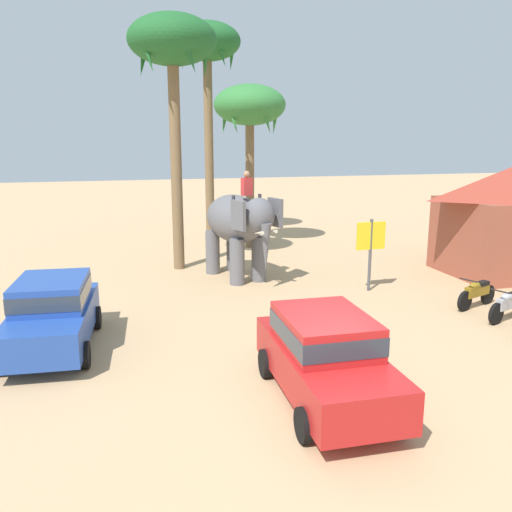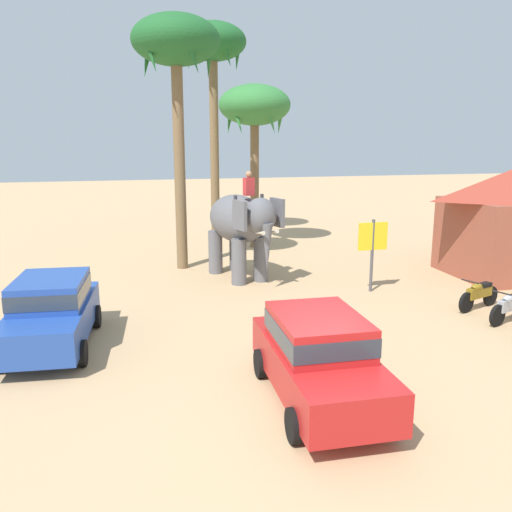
{
  "view_description": "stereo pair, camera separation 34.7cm",
  "coord_description": "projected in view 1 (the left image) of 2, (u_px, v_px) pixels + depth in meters",
  "views": [
    {
      "loc": [
        -3.78,
        -8.48,
        4.89
      ],
      "look_at": [
        0.45,
        5.93,
        1.6
      ],
      "focal_mm": 37.15,
      "sensor_mm": 36.0,
      "label": 1
    },
    {
      "loc": [
        -3.45,
        -8.57,
        4.89
      ],
      "look_at": [
        0.45,
        5.93,
        1.6
      ],
      "focal_mm": 37.15,
      "sensor_mm": 36.0,
      "label": 2
    }
  ],
  "objects": [
    {
      "name": "elephant_with_mahout",
      "position": [
        238.0,
        224.0,
        18.73
      ],
      "size": [
        2.42,
        4.02,
        3.88
      ],
      "color": "slate",
      "rests_on": "ground"
    },
    {
      "name": "roadside_hut",
      "position": [
        510.0,
        217.0,
        19.45
      ],
      "size": [
        5.16,
        4.4,
        4.0
      ],
      "color": "#994C38",
      "rests_on": "ground"
    },
    {
      "name": "palm_tree_near_hut",
      "position": [
        250.0,
        109.0,
        23.51
      ],
      "size": [
        3.2,
        3.2,
        7.33
      ],
      "color": "brown",
      "rests_on": "ground"
    },
    {
      "name": "palm_tree_behind_elephant",
      "position": [
        172.0,
        49.0,
        18.94
      ],
      "size": [
        3.2,
        3.2,
        9.3
      ],
      "color": "brown",
      "rests_on": "ground"
    },
    {
      "name": "palm_tree_left_of_road",
      "position": [
        207.0,
        50.0,
        25.08
      ],
      "size": [
        3.2,
        3.2,
        10.37
      ],
      "color": "brown",
      "rests_on": "ground"
    },
    {
      "name": "car_sedan_foreground",
      "position": [
        325.0,
        354.0,
        10.02
      ],
      "size": [
        2.03,
        4.18,
        1.7
      ],
      "color": "red",
      "rests_on": "ground"
    },
    {
      "name": "motorcycle_end_of_row",
      "position": [
        477.0,
        292.0,
        15.73
      ],
      "size": [
        1.73,
        0.78,
        0.94
      ],
      "color": "black",
      "rests_on": "ground"
    },
    {
      "name": "ground_plane",
      "position": [
        321.0,
        404.0,
        10.03
      ],
      "size": [
        120.0,
        120.0,
        0.0
      ],
      "primitive_type": "plane",
      "color": "tan"
    },
    {
      "name": "motorcycle_far_in_row",
      "position": [
        509.0,
        304.0,
        14.6
      ],
      "size": [
        1.74,
        0.77,
        0.94
      ],
      "color": "black",
      "rests_on": "ground"
    },
    {
      "name": "car_parked_far_side",
      "position": [
        53.0,
        311.0,
        12.53
      ],
      "size": [
        2.18,
        4.25,
        1.7
      ],
      "color": "#23479E",
      "rests_on": "ground"
    },
    {
      "name": "signboard_yellow",
      "position": [
        371.0,
        241.0,
        17.24
      ],
      "size": [
        1.0,
        0.1,
        2.4
      ],
      "color": "#4C4C51",
      "rests_on": "ground"
    }
  ]
}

